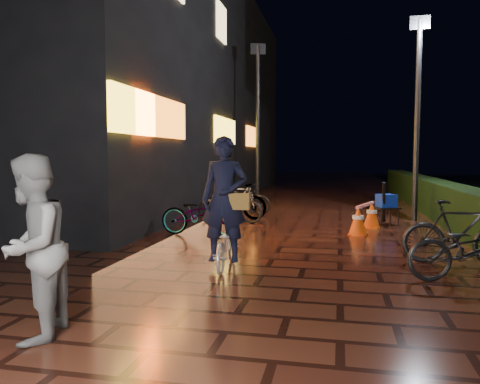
% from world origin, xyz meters
% --- Properties ---
extents(ground, '(80.00, 80.00, 0.00)m').
position_xyz_m(ground, '(0.00, 0.00, 0.00)').
color(ground, '#381911').
rests_on(ground, ground).
extents(hedge, '(0.70, 20.00, 1.00)m').
position_xyz_m(hedge, '(3.30, 8.00, 0.50)').
color(hedge, black).
rests_on(hedge, ground).
extents(bystander_person, '(0.82, 0.97, 1.75)m').
position_xyz_m(bystander_person, '(-2.28, -3.32, 0.88)').
color(bystander_person, slate).
rests_on(bystander_person, ground).
extents(storefront_block, '(12.09, 22.00, 9.00)m').
position_xyz_m(storefront_block, '(-9.50, 11.50, 4.50)').
color(storefront_block, black).
rests_on(storefront_block, ground).
extents(lamp_post_hedge, '(0.51, 0.16, 5.33)m').
position_xyz_m(lamp_post_hedge, '(2.49, 5.95, 2.93)').
color(lamp_post_hedge, black).
rests_on(lamp_post_hedge, ground).
extents(lamp_post_sf, '(0.54, 0.26, 5.76)m').
position_xyz_m(lamp_post_sf, '(-2.43, 9.83, 3.17)').
color(lamp_post_sf, black).
rests_on(lamp_post_sf, ground).
extents(cyclist, '(0.75, 1.44, 2.03)m').
position_xyz_m(cyclist, '(-1.18, -0.23, 0.75)').
color(cyclist, silver).
rests_on(cyclist, ground).
extents(traffic_barrier, '(0.80, 1.58, 0.64)m').
position_xyz_m(traffic_barrier, '(1.11, 3.88, 0.32)').
color(traffic_barrier, '#E94C0C').
rests_on(traffic_barrier, ground).
extents(cart_assembly, '(0.73, 0.79, 1.10)m').
position_xyz_m(cart_assembly, '(1.67, 5.03, 0.56)').
color(cart_assembly, black).
rests_on(cart_assembly, ground).
extents(parked_bikes_storefront, '(1.99, 4.47, 1.03)m').
position_xyz_m(parked_bikes_storefront, '(-2.31, 4.66, 0.47)').
color(parked_bikes_storefront, black).
rests_on(parked_bikes_storefront, ground).
extents(parked_bikes_hedge, '(1.84, 1.77, 1.03)m').
position_xyz_m(parked_bikes_hedge, '(2.35, 0.18, 0.49)').
color(parked_bikes_hedge, black).
rests_on(parked_bikes_hedge, ground).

